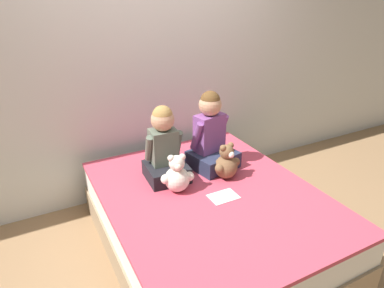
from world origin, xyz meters
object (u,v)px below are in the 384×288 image
(bed, at_px, (210,220))
(child_on_right, at_px, (211,136))
(teddy_bear_held_by_left_child, at_px, (177,176))
(sign_card, at_px, (223,197))
(teddy_bear_held_by_right_child, at_px, (226,163))
(child_on_left, at_px, (164,148))

(bed, relative_size, child_on_right, 2.87)
(bed, bearing_deg, teddy_bear_held_by_left_child, 143.31)
(child_on_right, bearing_deg, teddy_bear_held_by_left_child, -163.29)
(sign_card, bearing_deg, teddy_bear_held_by_right_child, 53.93)
(bed, bearing_deg, teddy_bear_held_by_right_child, 33.02)
(child_on_left, bearing_deg, child_on_right, 3.48)
(teddy_bear_held_by_right_child, bearing_deg, sign_card, -136.48)
(bed, xyz_separation_m, teddy_bear_held_by_right_child, (0.23, 0.15, 0.37))
(child_on_left, distance_m, teddy_bear_held_by_left_child, 0.27)
(bed, xyz_separation_m, teddy_bear_held_by_left_child, (-0.20, 0.15, 0.38))
(child_on_right, distance_m, sign_card, 0.56)
(child_on_right, relative_size, sign_card, 3.12)
(bed, relative_size, teddy_bear_held_by_right_child, 6.32)
(child_on_left, relative_size, teddy_bear_held_by_left_child, 1.98)
(child_on_left, distance_m, child_on_right, 0.42)
(teddy_bear_held_by_left_child, bearing_deg, sign_card, -28.38)
(bed, bearing_deg, child_on_right, 60.06)
(bed, height_order, sign_card, sign_card)
(child_on_right, xyz_separation_m, teddy_bear_held_by_left_child, (-0.42, -0.23, -0.15))
(teddy_bear_held_by_left_child, relative_size, teddy_bear_held_by_right_child, 1.01)
(child_on_right, height_order, teddy_bear_held_by_left_child, child_on_right)
(bed, height_order, teddy_bear_held_by_right_child, teddy_bear_held_by_right_child)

